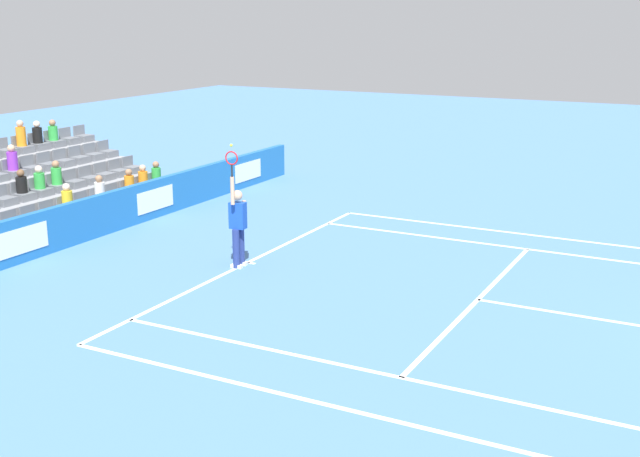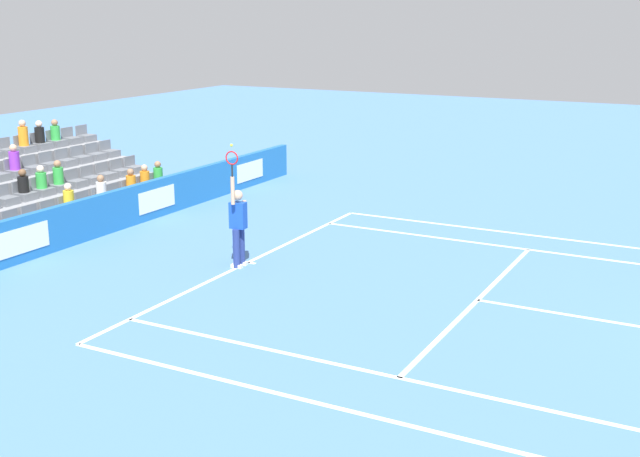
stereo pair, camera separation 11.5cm
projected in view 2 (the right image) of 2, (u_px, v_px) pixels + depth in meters
The scene contains 10 objects.
line_baseline at pixel (248, 262), 18.93m from camera, with size 10.97×0.10×0.01m, color white.
line_service at pixel (478, 300), 16.45m from camera, with size 8.23×0.10×0.01m, color white.
line_singles_sideline_left at pixel (426, 384), 12.73m from camera, with size 0.10×11.89×0.01m, color white.
line_singles_sideline_right at pixel (547, 252), 19.76m from camera, with size 0.10×11.89×0.01m, color white.
line_doubles_sideline_left at pixel (392, 421), 11.55m from camera, with size 0.10×11.89×0.01m, color white.
line_doubles_sideline_right at pixel (559, 239), 20.93m from camera, with size 0.10×11.89×0.01m, color white.
line_centre_mark at pixel (252, 263), 18.89m from camera, with size 0.10×0.20×0.01m, color white.
sponsor_barrier at pixel (93, 217), 20.91m from camera, with size 19.37×0.22×1.08m.
tennis_player at pixel (238, 224), 18.40m from camera, with size 0.53×0.38×2.85m.
stadium_stand at pixel (12, 200), 22.22m from camera, with size 8.68×3.80×2.63m.
Camera 2 is at (15.22, -1.94, 5.59)m, focal length 45.84 mm.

